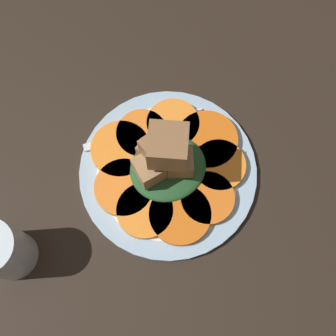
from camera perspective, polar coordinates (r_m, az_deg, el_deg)
The scene contains 14 objects.
table_slab at distance 61.91cm, azimuth 0.00°, elevation -0.90°, with size 120.00×120.00×2.00cm, color black.
plate at distance 60.46cm, azimuth 0.00°, elevation -0.47°, with size 25.41×25.41×1.05cm.
carrot_slice_0 at distance 58.49cm, azimuth 5.37°, elevation -4.08°, with size 7.50×7.50×1.04cm, color orange.
carrot_slice_1 at distance 60.03cm, azimuth 6.91°, elevation 0.35°, with size 7.60×7.60×1.04cm, color orange.
carrot_slice_2 at distance 61.22cm, azimuth 5.30°, elevation 3.82°, with size 8.94×8.94×1.04cm, color orange.
carrot_slice_3 at distance 61.98cm, azimuth 0.68°, elevation 6.04°, with size 7.74×7.74×1.04cm, color orange.
carrot_slice_4 at distance 61.45cm, azimuth -3.56°, elevation 4.67°, with size 7.45×7.45×1.04cm, color orange.
carrot_slice_5 at distance 60.81cm, azimuth -6.43°, elevation 2.55°, with size 8.56×8.56×1.04cm, color orange.
carrot_slice_6 at distance 58.91cm, azimuth -5.93°, elevation -2.77°, with size 8.28×8.28×1.04cm, color orange.
carrot_slice_7 at distance 57.91cm, azimuth -3.15°, elevation -5.77°, with size 7.80×7.80×1.04cm, color orange.
carrot_slice_8 at distance 57.74cm, azimuth 1.64°, elevation -6.29°, with size 8.53×8.53×1.04cm, color orange.
center_pile at distance 56.07cm, azimuth -0.39°, elevation 1.09°, with size 10.84×9.76×11.74cm.
fork at distance 61.94cm, azimuth -2.76°, elevation 5.09°, with size 18.37×3.96×0.40cm.
water_glass at distance 57.56cm, azimuth -21.70°, elevation -10.41°, with size 6.62×6.62×9.71cm.
Camera 1 is at (7.53, 16.98, 60.06)cm, focal length 45.00 mm.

